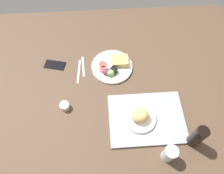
{
  "coord_description": "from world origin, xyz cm",
  "views": [
    {
      "loc": [
        6.3,
        67.35,
        116.25
      ],
      "look_at": [
        2.0,
        3.0,
        4.0
      ],
      "focal_mm": 32.71,
      "sensor_mm": 36.0,
      "label": 1
    }
  ],
  "objects": [
    {
      "name": "soda_bottle",
      "position": [
        -40.89,
        39.39,
        9.3
      ],
      "size": [
        6.4,
        6.4,
        18.61
      ],
      "primitive_type": "cylinder",
      "color": "black",
      "rests_on": "ground_plane"
    },
    {
      "name": "fork",
      "position": [
        20.82,
        -17.14,
        0.25
      ],
      "size": [
        2.49,
        17.05,
        0.5
      ],
      "primitive_type": "cube",
      "rotation": [
        0.0,
        0.0,
        1.64
      ],
      "color": "#B7B7BC",
      "rests_on": "ground_plane"
    },
    {
      "name": "plate_with_salad",
      "position": [
        0.16,
        -14.73,
        1.72
      ],
      "size": [
        28.17,
        28.17,
        5.4
      ],
      "color": "white",
      "rests_on": "ground_plane"
    },
    {
      "name": "cell_phone",
      "position": [
        40.57,
        -19.62,
        0.4
      ],
      "size": [
        15.7,
        10.41,
        0.8
      ],
      "primitive_type": "cube",
      "rotation": [
        0.0,
        0.0,
        -0.24
      ],
      "color": "black",
      "rests_on": "ground_plane"
    },
    {
      "name": "drinking_glass",
      "position": [
        -25.24,
        46.55,
        6.09
      ],
      "size": [
        6.9,
        6.9,
        12.18
      ],
      "primitive_type": "cylinder",
      "color": "silver",
      "rests_on": "ground_plane"
    },
    {
      "name": "ground_plane",
      "position": [
        0.0,
        0.0,
        -1.5
      ],
      "size": [
        190.0,
        150.0,
        3.0
      ],
      "primitive_type": "cube",
      "color": "#4C3828"
    },
    {
      "name": "espresso_cup",
      "position": [
        31.81,
        13.39,
        2.0
      ],
      "size": [
        5.6,
        5.6,
        4.0
      ],
      "primitive_type": "cylinder",
      "color": "silver",
      "rests_on": "ground_plane"
    },
    {
      "name": "serving_tray",
      "position": [
        -17.42,
        24.15,
        0.8
      ],
      "size": [
        45.11,
        33.15,
        1.6
      ],
      "primitive_type": "cube",
      "rotation": [
        0.0,
        0.0,
        -0.0
      ],
      "color": "gray",
      "rests_on": "ground_plane"
    },
    {
      "name": "knife",
      "position": [
        23.82,
        -13.14,
        0.25
      ],
      "size": [
        2.73,
        19.05,
        0.5
      ],
      "primitive_type": "cube",
      "rotation": [
        0.0,
        0.0,
        1.5
      ],
      "color": "#B7B7BC",
      "rests_on": "ground_plane"
    },
    {
      "name": "bread_plate_near",
      "position": [
        -12.78,
        24.06,
        4.81
      ],
      "size": [
        19.16,
        19.16,
        8.66
      ],
      "color": "white",
      "rests_on": "serving_tray"
    }
  ]
}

